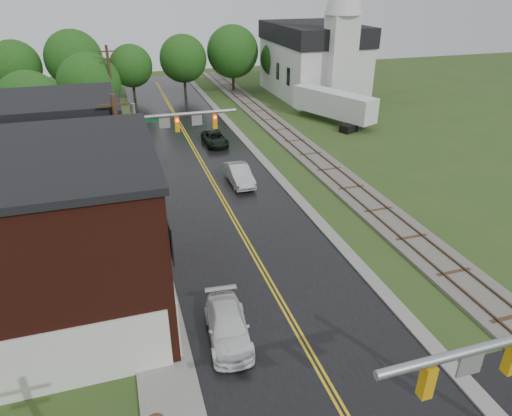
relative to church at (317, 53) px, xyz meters
name	(u,v)px	position (x,y,z in m)	size (l,w,h in m)	color
main_road	(209,176)	(-20.00, -23.74, -5.83)	(10.00, 90.00, 0.02)	black
curb_right	(254,150)	(-14.60, -18.74, -5.83)	(0.80, 70.00, 0.12)	gray
sidewalk_left	(138,212)	(-26.20, -28.74, -5.83)	(2.40, 50.00, 0.12)	gray
yellow_house	(58,173)	(-31.00, -27.74, -2.63)	(8.00, 7.00, 6.40)	tan
darkred_building	(80,144)	(-30.00, -18.74, -3.63)	(7.00, 6.00, 4.40)	#3F0F0C
church	(317,53)	(0.00, 0.00, 0.00)	(10.40, 18.40, 20.00)	silver
railroad	(298,145)	(-10.00, -18.74, -5.73)	(3.20, 80.00, 0.30)	#59544C
traffic_signal_far	(167,133)	(-23.47, -26.74, -0.86)	(7.34, 0.43, 7.20)	gray
utility_pole_b	(123,166)	(-26.80, -31.74, -1.11)	(1.80, 0.28, 9.00)	#382616
utility_pole_c	(112,89)	(-26.80, -9.74, -1.11)	(1.80, 0.28, 9.00)	#382616
tree_left_c	(32,106)	(-33.85, -13.84, -1.32)	(6.00, 6.00, 7.65)	black
tree_left_e	(91,86)	(-28.85, -7.84, -1.02)	(6.40, 6.40, 8.16)	black
suv_dark	(215,139)	(-17.76, -15.99, -5.22)	(2.05, 4.45, 1.24)	black
sedan_silver	(239,175)	(-18.00, -25.94, -5.09)	(1.57, 4.49, 1.48)	#BBBCC1
pickup_white	(228,326)	(-23.20, -42.82, -5.18)	(1.84, 4.52, 1.31)	white
semi_trailer	(334,104)	(-3.15, -12.27, -3.75)	(6.25, 10.72, 3.46)	black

